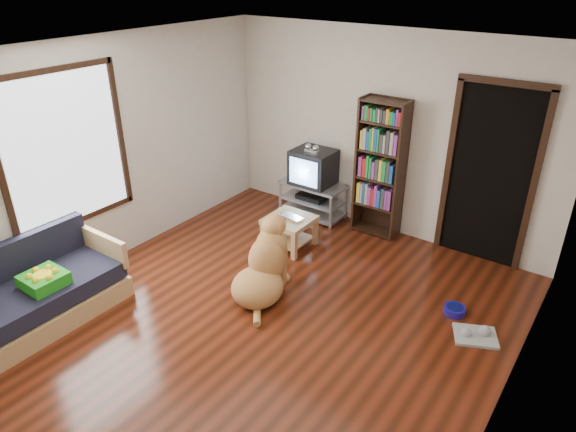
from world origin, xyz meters
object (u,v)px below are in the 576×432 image
Objects in this scene: coffee_table at (290,226)px; dog at (264,268)px; sofa at (32,299)px; laptop at (288,218)px; green_cushion at (44,280)px; tv_stand at (313,198)px; crt_tv at (314,166)px; dog_bowl at (454,310)px; bookshelf at (381,161)px; grey_rag at (475,336)px.

dog is at bearing -69.29° from coffee_table.
coffee_table is at bearing 110.71° from dog.
coffee_table is (1.21, 2.73, 0.02)m from sofa.
laptop is 2.97m from sofa.
green_cushion is 2.85m from coffee_table.
crt_tv is (0.00, 0.02, 0.47)m from tv_stand.
dog_bowl is 2.67m from tv_stand.
sofa is at bearing -105.02° from tv_stand.
bookshelf is at bearing 63.51° from green_cushion.
bookshelf is (1.80, 3.62, 0.52)m from green_cushion.
grey_rag is at bearing -39.81° from dog_bowl.
dog is (0.38, -1.00, 0.04)m from coffee_table.
crt_tv reaches higher than laptop.
coffee_table is (-0.00, 0.03, -0.13)m from laptop.
coffee_table is (-2.20, 0.15, 0.24)m from dog_bowl.
dog reaches higher than laptop.
tv_stand is 2.00m from dog.
green_cushion is 2.19m from dog.
grey_rag is at bearing -25.30° from tv_stand.
laptop is 0.62× the size of coffee_table.
bookshelf is 3.27× the size of coffee_table.
laptop is at bearing 171.67° from grey_rag.
dog_bowl is 2.11m from bookshelf.
bookshelf is (0.71, 1.02, 0.59)m from laptop.
grey_rag is 3.04m from tv_stand.
coffee_table reaches higher than grey_rag.
crt_tv reaches higher than tv_stand.
crt_tv is 1.05× the size of coffee_table.
bookshelf is (-1.79, 1.39, 0.99)m from grey_rag.
tv_stand is 0.47m from crt_tv.
coffee_table reaches higher than dog_bowl.
tv_stand is at bearing 74.98° from sofa.
green_cushion is 4.07m from bookshelf.
crt_tv is 0.57× the size of dog.
crt_tv is 1.06m from coffee_table.
grey_rag is 2.55m from coffee_table.
laptop is at bearing 65.78° from sofa.
coffee_table is (-2.50, 0.40, 0.27)m from grey_rag.
green_cushion is at bearing -132.26° from dog.
dog_bowl reaches higher than grey_rag.
dog_bowl is at bearing -37.37° from bookshelf.
green_cushion is 4.25m from grey_rag.
bookshelf is at bearing 142.21° from grey_rag.
bookshelf is (-1.49, 1.14, 0.96)m from dog_bowl.
laptop is 0.33× the size of dog.
crt_tv reaches higher than dog_bowl.
sofa reaches higher than grey_rag.
dog reaches higher than coffee_table.
crt_tv is (-2.44, 1.07, 0.70)m from dog_bowl.
green_cushion is 4.14m from dog_bowl.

